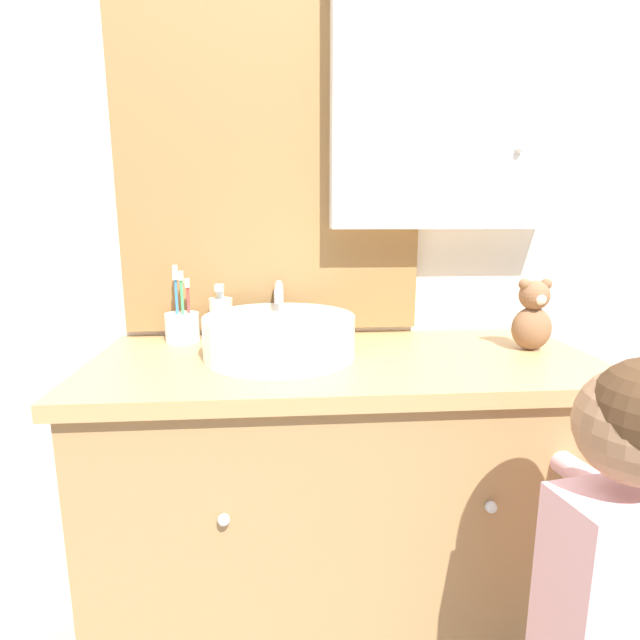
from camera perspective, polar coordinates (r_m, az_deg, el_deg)
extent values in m
cube|color=silver|center=(1.41, 1.47, 13.84)|extent=(3.20, 0.06, 2.50)
cube|color=olive|center=(1.37, -5.67, 17.61)|extent=(0.79, 0.02, 0.89)
cube|color=#B2C1CC|center=(1.37, -5.68, 17.63)|extent=(0.73, 0.01, 0.83)
cube|color=white|center=(1.44, 14.35, 26.09)|extent=(0.59, 0.10, 0.79)
sphere|color=silver|center=(1.41, 21.85, 17.72)|extent=(0.02, 0.02, 0.02)
cube|color=#A37A4C|center=(1.37, 2.66, -22.93)|extent=(1.13, 0.48, 0.84)
cube|color=tan|center=(1.17, 2.86, -5.07)|extent=(1.17, 0.52, 0.03)
sphere|color=silver|center=(1.04, -10.94, -21.50)|extent=(0.02, 0.02, 0.02)
sphere|color=silver|center=(1.11, 18.96, -19.55)|extent=(0.02, 0.02, 0.02)
cylinder|color=white|center=(1.16, -4.66, -1.86)|extent=(0.35, 0.35, 0.10)
cylinder|color=silver|center=(1.15, -4.70, 0.32)|extent=(0.29, 0.29, 0.01)
cylinder|color=silver|center=(1.36, -4.69, 1.09)|extent=(0.02, 0.02, 0.14)
cylinder|color=silver|center=(1.27, -4.74, 3.66)|extent=(0.02, 0.16, 0.02)
cylinder|color=silver|center=(1.19, -4.73, 2.55)|extent=(0.02, 0.02, 0.02)
sphere|color=white|center=(1.37, -0.62, -0.28)|extent=(0.06, 0.06, 0.06)
cylinder|color=silver|center=(1.35, -15.45, -0.82)|extent=(0.09, 0.09, 0.08)
cylinder|color=#D6423D|center=(1.34, -14.77, 1.31)|extent=(0.01, 0.01, 0.15)
cube|color=white|center=(1.33, -14.92, 4.12)|extent=(0.01, 0.02, 0.02)
cylinder|color=white|center=(1.36, -15.42, 1.57)|extent=(0.01, 0.01, 0.16)
cube|color=white|center=(1.34, -15.59, 4.53)|extent=(0.01, 0.02, 0.02)
cylinder|color=orange|center=(1.35, -16.04, 2.07)|extent=(0.01, 0.01, 0.19)
cube|color=white|center=(1.34, -16.24, 5.57)|extent=(0.01, 0.02, 0.02)
cylinder|color=#3884DB|center=(1.34, -16.04, 1.66)|extent=(0.01, 0.01, 0.17)
cube|color=white|center=(1.32, -16.23, 4.94)|extent=(0.01, 0.02, 0.02)
cylinder|color=#47B26B|center=(1.32, -15.45, 1.59)|extent=(0.01, 0.01, 0.17)
cube|color=white|center=(1.31, -15.63, 4.92)|extent=(0.01, 0.02, 0.02)
cylinder|color=beige|center=(1.35, -11.21, 0.12)|extent=(0.06, 0.06, 0.11)
cylinder|color=silver|center=(1.34, -11.33, 2.91)|extent=(0.02, 0.02, 0.02)
cube|color=silver|center=(1.32, -11.41, 3.65)|extent=(0.02, 0.03, 0.02)
cube|color=beige|center=(1.03, 30.41, -26.54)|extent=(0.23, 0.15, 0.41)
sphere|color=#997051|center=(0.88, 32.54, -10.09)|extent=(0.18, 0.18, 0.18)
cylinder|color=beige|center=(1.13, 26.32, -14.63)|extent=(0.10, 0.31, 0.05)
cylinder|color=#3884DB|center=(1.23, 21.88, -10.20)|extent=(0.02, 0.05, 0.12)
ellipsoid|color=brown|center=(1.33, 23.01, -0.89)|extent=(0.10, 0.08, 0.11)
sphere|color=brown|center=(1.31, 23.29, 2.62)|extent=(0.07, 0.07, 0.07)
sphere|color=brown|center=(1.30, 22.33, 3.81)|extent=(0.03, 0.03, 0.03)
sphere|color=brown|center=(1.32, 24.43, 3.77)|extent=(0.03, 0.03, 0.03)
sphere|color=silver|center=(1.29, 23.91, 2.15)|extent=(0.03, 0.03, 0.03)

